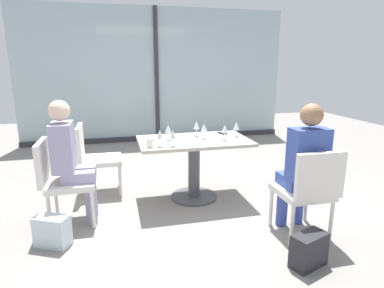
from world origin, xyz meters
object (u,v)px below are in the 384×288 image
at_px(dining_table_main, 194,156).
at_px(person_side_end, 70,156).
at_px(chair_front_right, 308,188).
at_px(wine_glass_2, 236,126).
at_px(cell_phone_on_table, 222,133).
at_px(wine_glass_1, 225,129).
at_px(wine_glass_5, 160,135).
at_px(handbag_0, 309,250).
at_px(wine_glass_6, 168,129).
at_px(handbag_1, 52,231).
at_px(wine_glass_0, 173,135).
at_px(person_front_right, 303,163).
at_px(chair_side_end, 61,177).
at_px(wine_glass_4, 204,128).
at_px(wine_glass_3, 196,125).
at_px(coffee_cup, 150,143).
at_px(chair_far_left, 94,155).

relative_size(dining_table_main, person_side_end, 1.02).
distance_m(chair_front_right, person_side_end, 2.30).
height_order(wine_glass_2, cell_phone_on_table, wine_glass_2).
distance_m(wine_glass_1, wine_glass_2, 0.24).
relative_size(wine_glass_5, handbag_0, 0.62).
relative_size(wine_glass_6, handbag_1, 0.62).
relative_size(wine_glass_0, wine_glass_1, 1.00).
bearing_deg(person_front_right, chair_front_right, -90.00).
bearing_deg(wine_glass_2, person_side_end, -170.35).
distance_m(wine_glass_1, wine_glass_5, 0.78).
xyz_separation_m(chair_side_end, handbag_0, (2.02, -1.26, -0.36)).
relative_size(wine_glass_0, handbag_0, 0.62).
xyz_separation_m(wine_glass_4, wine_glass_6, (-0.42, 0.02, 0.00)).
bearing_deg(cell_phone_on_table, wine_glass_3, 168.76).
relative_size(coffee_cup, handbag_1, 0.30).
bearing_deg(handbag_0, wine_glass_1, 79.28).
bearing_deg(cell_phone_on_table, person_front_right, -94.97).
bearing_deg(wine_glass_1, handbag_1, -161.23).
height_order(wine_glass_3, wine_glass_6, same).
bearing_deg(chair_side_end, dining_table_main, 11.76).
bearing_deg(dining_table_main, cell_phone_on_table, 28.36).
distance_m(chair_far_left, wine_glass_4, 1.42).
bearing_deg(wine_glass_5, handbag_0, -52.78).
distance_m(chair_side_end, wine_glass_3, 1.64).
bearing_deg(wine_glass_1, wine_glass_3, 131.25).
bearing_deg(coffee_cup, chair_front_right, -34.45).
height_order(wine_glass_3, coffee_cup, wine_glass_3).
height_order(wine_glass_2, coffee_cup, wine_glass_2).
bearing_deg(dining_table_main, person_front_right, -53.21).
xyz_separation_m(chair_front_right, wine_glass_0, (-1.08, 0.89, 0.37)).
distance_m(chair_far_left, coffee_cup, 0.98).
xyz_separation_m(chair_front_right, wine_glass_2, (-0.25, 1.17, 0.37)).
bearing_deg(handbag_1, dining_table_main, 52.76).
height_order(wine_glass_6, coffee_cup, wine_glass_6).
distance_m(wine_glass_3, wine_glass_5, 0.66).
distance_m(coffee_cup, cell_phone_on_table, 1.08).
height_order(person_front_right, handbag_1, person_front_right).
bearing_deg(person_side_end, handbag_0, -33.41).
xyz_separation_m(wine_glass_3, cell_phone_on_table, (0.35, 0.06, -0.13)).
height_order(chair_far_left, wine_glass_3, wine_glass_3).
bearing_deg(cell_phone_on_table, dining_table_main, -172.22).
xyz_separation_m(chair_front_right, wine_glass_1, (-0.45, 1.03, 0.37)).
height_order(chair_front_right, wine_glass_3, wine_glass_3).
xyz_separation_m(wine_glass_2, wine_glass_4, (-0.41, -0.01, 0.00)).
xyz_separation_m(wine_glass_3, wine_glass_4, (0.05, -0.17, 0.00)).
xyz_separation_m(person_side_end, wine_glass_4, (1.47, 0.31, 0.16)).
xyz_separation_m(person_front_right, handbag_1, (-2.28, 0.30, -0.56)).
bearing_deg(coffee_cup, handbag_1, -152.25).
bearing_deg(person_front_right, dining_table_main, 126.79).
distance_m(wine_glass_0, handbag_0, 1.71).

